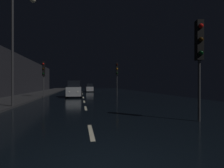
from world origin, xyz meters
TOP-DOWN VIEW (x-y plane):
  - ground at (0.00, 24.50)m, footprint 27.20×84.00m
  - sidewalk_left at (-7.40, 24.50)m, footprint 4.40×84.00m
  - building_facade_left at (-10.00, 21.00)m, footprint 0.80×63.00m
  - lane_centerline at (0.00, 18.58)m, footprint 0.16×36.14m
  - traffic_light_far_right at (5.10, 22.61)m, footprint 0.32×0.47m
  - traffic_light_far_left at (-5.10, 20.70)m, footprint 0.31×0.46m
  - traffic_light_near_right at (5.19, 3.95)m, footprint 0.37×0.48m
  - streetlamp_overhead at (-4.88, 10.51)m, footprint 1.70×0.44m
  - car_approaching_headlights at (-1.21, 20.63)m, footprint 2.04×4.41m
  - car_distant_taillights at (1.66, 36.28)m, footprint 1.70×3.68m

SIDE VIEW (x-z plane):
  - ground at x=0.00m, z-range -0.02..0.00m
  - lane_centerline at x=0.00m, z-range 0.00..0.01m
  - sidewalk_left at x=-7.40m, z-range 0.00..0.15m
  - car_distant_taillights at x=1.66m, z-range -0.08..1.77m
  - car_approaching_headlights at x=-1.21m, z-range -0.10..2.13m
  - building_facade_left at x=-10.00m, z-range 0.00..6.31m
  - traffic_light_far_left at x=-5.10m, z-range 1.05..5.75m
  - traffic_light_near_right at x=5.19m, z-range 1.09..5.90m
  - traffic_light_far_right at x=5.10m, z-range 1.14..6.13m
  - streetlamp_overhead at x=-4.88m, z-range 1.24..9.57m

